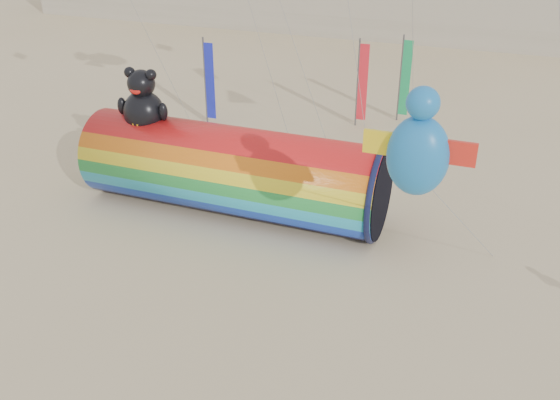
% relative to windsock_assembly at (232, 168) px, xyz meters
% --- Properties ---
extents(ground, '(160.00, 160.00, 0.00)m').
position_rel_windsock_assembly_xyz_m(ground, '(2.81, -4.24, -2.03)').
color(ground, '#CCB58C').
rests_on(ground, ground).
extents(windsock_assembly, '(13.26, 4.04, 6.11)m').
position_rel_windsock_assembly_xyz_m(windsock_assembly, '(0.00, 0.00, 0.00)').
color(windsock_assembly, red).
rests_on(windsock_assembly, ground).
extents(festival_banners, '(11.20, 4.86, 5.20)m').
position_rel_windsock_assembly_xyz_m(festival_banners, '(0.42, 12.05, 0.61)').
color(festival_banners, '#59595E').
rests_on(festival_banners, ground).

